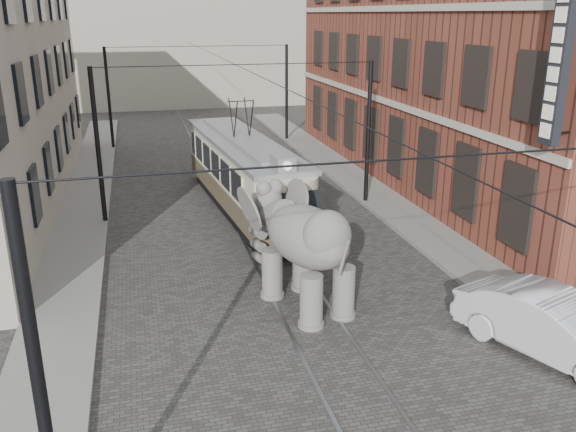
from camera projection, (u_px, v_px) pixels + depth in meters
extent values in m
plane|color=#43413E|center=(281.00, 270.00, 19.25)|extent=(120.00, 120.00, 0.00)
cube|color=slate|center=(451.00, 250.00, 20.62)|extent=(2.00, 60.00, 0.15)
cube|color=slate|center=(67.00, 289.00, 17.72)|extent=(2.00, 60.00, 0.15)
cube|color=brown|center=(463.00, 54.00, 28.15)|extent=(8.00, 26.00, 12.00)
cube|color=#9D9682|center=(176.00, 23.00, 53.75)|extent=(28.00, 10.00, 14.00)
imported|color=silver|center=(553.00, 326.00, 14.23)|extent=(3.41, 4.97, 1.55)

